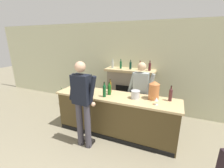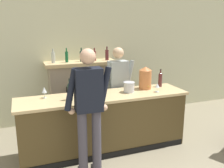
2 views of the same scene
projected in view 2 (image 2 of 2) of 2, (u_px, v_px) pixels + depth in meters
name	position (u px, v px, depth m)	size (l,w,h in m)	color
wall_back_panel	(88.00, 58.00, 5.57)	(12.00, 0.07, 2.75)	beige
bar_counter	(104.00, 123.00, 4.26)	(2.87, 0.70, 0.99)	#4C3C1F
fireplace_stone	(82.00, 92.00, 5.43)	(1.51, 0.52, 1.65)	gray
person_customer	(89.00, 109.00, 3.37)	(0.66, 0.31, 1.84)	#3F3C46
person_bartender	(118.00, 87.00, 4.79)	(0.66, 0.31, 1.71)	#434431
copper_dispenser	(145.00, 78.00, 4.49)	(0.23, 0.27, 0.41)	#BE6E3B
ice_bucket_steel	(129.00, 87.00, 4.29)	(0.20, 0.20, 0.18)	silver
wine_bottle_burgundy_dark	(95.00, 88.00, 4.07)	(0.08, 0.08, 0.31)	#15521A
wine_bottle_cabernet_heavy	(89.00, 85.00, 4.19)	(0.07, 0.07, 0.33)	brown
wine_bottle_rose_blush	(95.00, 90.00, 3.90)	(0.07, 0.07, 0.35)	#134F25
wine_bottle_riesling_slim	(160.00, 79.00, 4.66)	(0.07, 0.07, 0.33)	#4A2224
wine_bottle_merlot_tall	(70.00, 90.00, 3.85)	(0.07, 0.07, 0.34)	#163628
wine_glass_near_bucket	(44.00, 90.00, 3.95)	(0.08, 0.08, 0.18)	silver
wine_glass_mid_counter	(157.00, 86.00, 4.30)	(0.08, 0.08, 0.15)	silver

